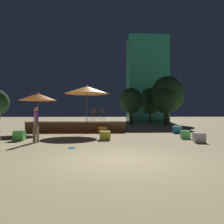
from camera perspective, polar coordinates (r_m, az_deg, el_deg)
The scene contains 19 objects.
ground_plane at distance 6.82m, azimuth 1.69°, elevation -12.21°, with size 120.00×120.00×0.00m, color #D1B784.
wooden_deck at distance 16.80m, azimuth -8.95°, elevation -3.75°, with size 7.07×2.48×0.78m.
patio_umbrella_0 at distance 15.05m, azimuth -6.59°, elevation 5.74°, with size 2.98×2.98×3.29m.
patio_umbrella_1 at distance 16.14m, azimuth -18.76°, elevation 3.74°, with size 2.55×2.55×2.83m.
cube_seat_0 at distance 11.49m, azimuth -1.83°, elevation -6.13°, with size 0.56×0.56×0.44m.
cube_seat_1 at distance 12.59m, azimuth 18.59°, elevation -5.61°, with size 0.49×0.49×0.43m.
cube_seat_2 at distance 11.36m, azimuth 21.76°, elevation -6.17°, with size 0.63×0.63×0.45m.
cube_seat_3 at distance 15.79m, azimuth 16.63°, elevation -4.42°, with size 0.56×0.56×0.47m.
cube_seat_4 at distance 15.23m, azimuth -2.59°, elevation -4.67°, with size 0.74×0.74×0.42m.
cube_seat_5 at distance 12.04m, azimuth -23.04°, elevation -5.72°, with size 0.52×0.52×0.49m.
person_2 at distance 11.02m, azimuth -19.24°, elevation -2.81°, with size 0.29×0.45×1.68m.
bistro_chair_0 at distance 16.43m, azimuth -4.83°, elevation -0.44°, with size 0.46×0.46×0.90m.
bistro_chair_1 at distance 17.22m, azimuth -2.58°, elevation -0.42°, with size 0.48×0.48×0.90m.
frisbee_disc at distance 8.99m, azimuth -10.39°, elevation -9.13°, with size 0.28×0.28×0.03m.
background_tree_0 at distance 24.54m, azimuth 13.70°, elevation 2.71°, with size 2.42×2.42×3.96m.
background_tree_2 at distance 26.50m, azimuth 14.36°, elevation 4.52°, with size 3.85×3.85×5.67m.
background_tree_3 at distance 25.26m, azimuth 5.00°, elevation 2.96°, with size 2.66×2.66×4.24m.
background_tree_4 at distance 29.34m, azimuth 9.99°, elevation 2.84°, with size 3.14×3.14×4.65m.
distant_building at distance 34.99m, azimuth 9.10°, elevation 8.28°, with size 6.04×4.28×13.01m.
Camera 1 is at (-0.52, -6.65, 1.44)m, focal length 35.00 mm.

